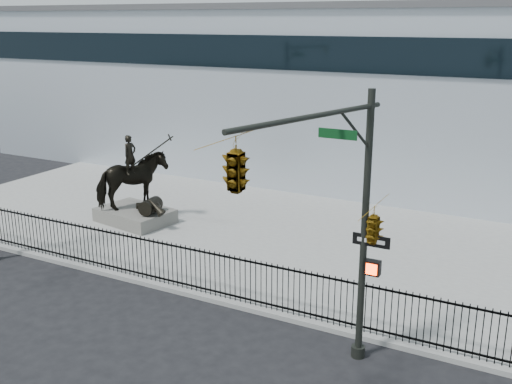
% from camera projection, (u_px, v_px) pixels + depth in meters
% --- Properties ---
extents(ground, '(120.00, 120.00, 0.00)m').
position_uv_depth(ground, '(141.00, 303.00, 18.72)').
color(ground, black).
rests_on(ground, ground).
extents(plaza, '(30.00, 12.00, 0.15)m').
position_uv_depth(plaza, '(248.00, 233.00, 24.64)').
color(plaza, gray).
rests_on(plaza, ground).
extents(building, '(44.00, 14.00, 9.00)m').
position_uv_depth(building, '(356.00, 92.00, 34.45)').
color(building, '#B3BAC3').
rests_on(building, ground).
extents(picket_fence, '(22.10, 0.10, 1.50)m').
position_uv_depth(picket_fence, '(164.00, 262.00, 19.53)').
color(picket_fence, black).
rests_on(picket_fence, plaza).
extents(statue_plinth, '(3.39, 2.60, 0.58)m').
position_uv_depth(statue_plinth, '(135.00, 215.00, 25.65)').
color(statue_plinth, '#5B5954').
rests_on(statue_plinth, plaza).
extents(equestrian_statue, '(3.91, 2.75, 3.35)m').
position_uv_depth(equestrian_statue, '(134.00, 182.00, 25.20)').
color(equestrian_statue, black).
rests_on(equestrian_statue, statue_plinth).
extents(traffic_signal_right, '(2.17, 6.86, 7.00)m').
position_uv_depth(traffic_signal_right, '(311.00, 199.00, 12.77)').
color(traffic_signal_right, black).
rests_on(traffic_signal_right, ground).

